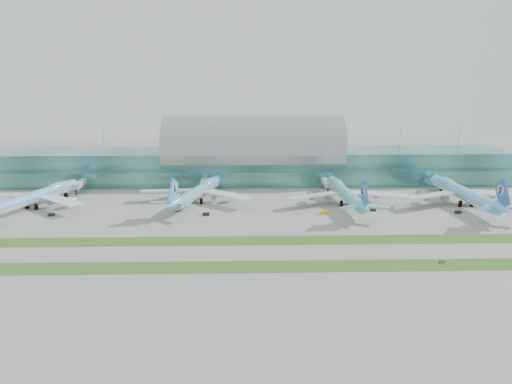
{
  "coord_description": "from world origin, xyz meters",
  "views": [
    {
      "loc": [
        -6.7,
        -204.67,
        72.16
      ],
      "look_at": [
        0.0,
        55.0,
        9.0
      ],
      "focal_mm": 35.0,
      "sensor_mm": 36.0,
      "label": 1
    }
  ],
  "objects_px": {
    "airliner_b": "(199,190)",
    "taxiway_sign_east": "(442,262)",
    "terminal": "(253,159)",
    "airliner_a": "(36,196)",
    "airliner_d": "(463,192)",
    "airliner_c": "(345,192)"
  },
  "relations": [
    {
      "from": "airliner_a",
      "to": "airliner_c",
      "type": "xyz_separation_m",
      "value": [
        168.8,
        2.13,
        0.1
      ]
    },
    {
      "from": "terminal",
      "to": "airliner_d",
      "type": "xyz_separation_m",
      "value": [
        114.54,
        -68.8,
        -7.22
      ]
    },
    {
      "from": "airliner_c",
      "to": "airliner_d",
      "type": "relative_size",
      "value": 0.94
    },
    {
      "from": "airliner_d",
      "to": "airliner_b",
      "type": "bearing_deg",
      "value": 172.0
    },
    {
      "from": "terminal",
      "to": "airliner_d",
      "type": "bearing_deg",
      "value": -30.99
    },
    {
      "from": "airliner_b",
      "to": "terminal",
      "type": "bearing_deg",
      "value": 78.7
    },
    {
      "from": "airliner_a",
      "to": "taxiway_sign_east",
      "type": "bearing_deg",
      "value": -5.47
    },
    {
      "from": "terminal",
      "to": "airliner_a",
      "type": "relative_size",
      "value": 4.61
    },
    {
      "from": "airliner_b",
      "to": "taxiway_sign_east",
      "type": "bearing_deg",
      "value": -26.4
    },
    {
      "from": "terminal",
      "to": "airliner_a",
      "type": "distance_m",
      "value": 137.53
    },
    {
      "from": "airliner_d",
      "to": "terminal",
      "type": "bearing_deg",
      "value": 144.86
    },
    {
      "from": "terminal",
      "to": "airliner_c",
      "type": "height_order",
      "value": "terminal"
    },
    {
      "from": "taxiway_sign_east",
      "to": "airliner_a",
      "type": "bearing_deg",
      "value": 150.4
    },
    {
      "from": "terminal",
      "to": "airliner_d",
      "type": "distance_m",
      "value": 133.81
    },
    {
      "from": "airliner_b",
      "to": "airliner_d",
      "type": "relative_size",
      "value": 0.9
    },
    {
      "from": "airliner_a",
      "to": "airliner_b",
      "type": "bearing_deg",
      "value": 25.48
    },
    {
      "from": "airliner_b",
      "to": "airliner_d",
      "type": "bearing_deg",
      "value": 13.3
    },
    {
      "from": "airliner_b",
      "to": "taxiway_sign_east",
      "type": "relative_size",
      "value": 29.6
    },
    {
      "from": "airliner_d",
      "to": "taxiway_sign_east",
      "type": "height_order",
      "value": "airliner_d"
    },
    {
      "from": "terminal",
      "to": "airliner_a",
      "type": "bearing_deg",
      "value": -150.14
    },
    {
      "from": "terminal",
      "to": "taxiway_sign_east",
      "type": "distance_m",
      "value": 170.91
    },
    {
      "from": "taxiway_sign_east",
      "to": "airliner_b",
      "type": "bearing_deg",
      "value": 131.64
    }
  ]
}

